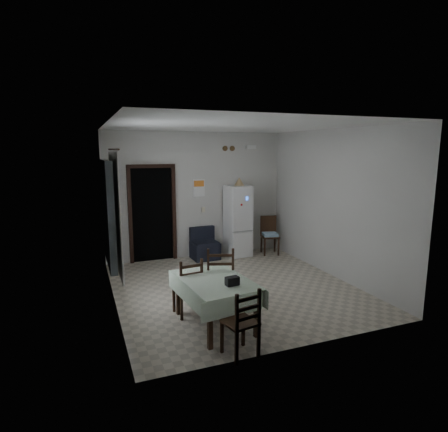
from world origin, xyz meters
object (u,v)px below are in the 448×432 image
fridge (238,221)px  navy_seat (205,244)px  corner_chair (270,236)px  dining_chair_far_left (187,286)px  dining_chair_near_head (240,321)px  dining_chair_far_right (220,277)px  dining_table (215,302)px

fridge → navy_seat: (-0.83, 0.00, -0.48)m
corner_chair → dining_chair_far_left: (-2.76, -2.52, -0.00)m
corner_chair → dining_chair_near_head: bearing=-109.4°
fridge → navy_seat: 0.95m
navy_seat → dining_chair_near_head: size_ratio=0.82×
fridge → navy_seat: bearing=176.8°
corner_chair → dining_chair_near_head: 4.61m
corner_chair → fridge: bearing=179.8°
navy_seat → dining_chair_far_right: (-0.63, -2.67, 0.15)m
corner_chair → dining_table: 3.92m
corner_chair → dining_chair_far_left: bearing=-124.4°
dining_chair_far_left → navy_seat: bearing=-119.9°
dining_chair_far_left → dining_chair_far_right: (0.55, 0.03, 0.06)m
navy_seat → dining_chair_far_left: (-1.17, -2.71, 0.09)m
fridge → navy_seat: fridge is taller
dining_table → dining_chair_near_head: dining_chair_near_head is taller
fridge → dining_chair_near_head: (-1.72, -4.07, -0.40)m
fridge → dining_table: size_ratio=1.26×
dining_table → dining_chair_far_left: (-0.26, 0.50, 0.11)m
dining_chair_far_left → dining_chair_far_right: bearing=177.1°
corner_chair → dining_chair_far_right: 3.34m
corner_chair → dining_chair_far_right: size_ratio=0.89×
dining_chair_near_head → navy_seat: bearing=-113.5°
dining_table → dining_chair_near_head: (0.02, -0.87, 0.10)m
dining_chair_far_left → dining_chair_far_right: 0.55m
fridge → dining_chair_far_right: fridge is taller
fridge → corner_chair: fridge is taller
navy_seat → dining_chair_far_left: dining_chair_far_left is taller
dining_chair_far_left → dining_chair_far_right: dining_chair_far_right is taller
navy_seat → corner_chair: 1.60m
fridge → dining_chair_far_left: fridge is taller
dining_table → fridge: bearing=55.5°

